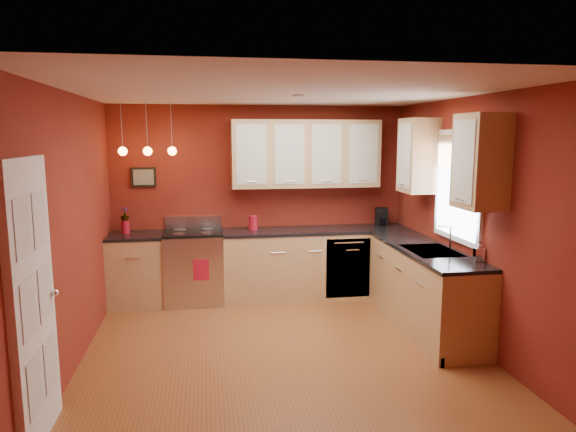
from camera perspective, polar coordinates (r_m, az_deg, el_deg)
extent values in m
plane|color=brown|center=(5.42, -0.49, -14.92)|extent=(4.20, 4.20, 0.00)
cube|color=silver|center=(4.98, -0.53, 13.62)|extent=(4.00, 4.20, 0.02)
cube|color=maroon|center=(7.10, -3.08, 1.69)|extent=(4.00, 0.02, 2.60)
cube|color=maroon|center=(3.04, 5.56, -8.21)|extent=(4.00, 0.02, 2.60)
cube|color=maroon|center=(5.14, -23.15, -1.80)|extent=(0.02, 4.20, 2.60)
cube|color=maroon|center=(5.69, 19.81, -0.63)|extent=(0.02, 4.20, 2.60)
cube|color=tan|center=(6.98, -16.40, -5.89)|extent=(0.70, 0.60, 0.90)
cube|color=tan|center=(7.08, 3.15, -5.33)|extent=(2.54, 0.60, 0.90)
cube|color=tan|center=(6.14, 14.87, -7.87)|extent=(0.60, 2.10, 0.90)
cube|color=black|center=(6.88, -16.57, -2.10)|extent=(0.70, 0.62, 0.04)
cube|color=black|center=(6.98, 3.18, -1.59)|extent=(2.54, 0.62, 0.04)
cube|color=black|center=(6.02, 15.05, -3.58)|extent=(0.62, 2.10, 0.04)
cube|color=#BCBCC1|center=(6.93, -10.38, -5.71)|extent=(0.76, 0.64, 0.92)
cube|color=black|center=(6.63, -10.43, -6.19)|extent=(0.55, 0.02, 0.32)
cylinder|color=#BCBCC1|center=(6.56, -10.49, -4.19)|extent=(0.60, 0.02, 0.02)
cube|color=black|center=(6.82, -10.49, -1.85)|extent=(0.76, 0.60, 0.03)
cylinder|color=gray|center=(6.69, -12.06, -1.94)|extent=(0.16, 0.16, 0.01)
cylinder|color=gray|center=(6.68, -8.97, -1.86)|extent=(0.16, 0.16, 0.01)
cylinder|color=gray|center=(6.96, -11.95, -1.51)|extent=(0.16, 0.16, 0.01)
cylinder|color=gray|center=(6.95, -8.99, -1.43)|extent=(0.16, 0.16, 0.01)
cube|color=#BCBCC1|center=(7.10, -10.46, -0.64)|extent=(0.76, 0.04, 0.16)
cube|color=#BCBCC1|center=(6.90, 6.69, -5.77)|extent=(0.60, 0.02, 0.80)
cube|color=gray|center=(5.89, 15.65, -3.93)|extent=(0.50, 0.70, 0.05)
cube|color=black|center=(6.04, 14.97, -3.68)|extent=(0.42, 0.30, 0.02)
cube|color=black|center=(5.74, 16.35, -4.39)|extent=(0.42, 0.30, 0.02)
cylinder|color=white|center=(5.95, 17.64, -2.27)|extent=(0.02, 0.02, 0.28)
cylinder|color=white|center=(5.90, 17.09, -1.06)|extent=(0.16, 0.02, 0.02)
cube|color=white|center=(5.90, 18.42, 3.20)|extent=(0.04, 1.02, 1.22)
cube|color=white|center=(5.89, 18.29, 3.20)|extent=(0.01, 0.90, 1.10)
cube|color=#8C5E46|center=(5.86, 18.34, 6.79)|extent=(0.02, 0.96, 0.36)
cube|color=white|center=(4.07, -26.53, -8.71)|extent=(0.06, 0.82, 2.05)
cube|color=silver|center=(3.76, -27.43, -1.14)|extent=(0.00, 0.28, 0.40)
cube|color=silver|center=(4.10, -25.89, -0.28)|extent=(0.00, 0.28, 0.40)
cube|color=silver|center=(3.89, -26.85, -9.15)|extent=(0.00, 0.28, 0.40)
cube|color=silver|center=(4.22, -25.38, -7.67)|extent=(0.00, 0.28, 0.40)
cube|color=silver|center=(4.08, -26.28, -16.53)|extent=(0.00, 0.28, 0.40)
cube|color=silver|center=(4.40, -24.89, -14.57)|extent=(0.00, 0.28, 0.40)
sphere|color=white|center=(4.36, -24.47, -7.76)|extent=(0.06, 0.06, 0.06)
cube|color=tan|center=(6.96, 1.98, 6.93)|extent=(2.00, 0.35, 0.90)
cube|color=tan|center=(5.83, 17.09, 6.15)|extent=(0.35, 1.95, 0.90)
cube|color=black|center=(7.05, -15.74, 4.18)|extent=(0.32, 0.03, 0.26)
cylinder|color=gray|center=(6.73, -18.01, 9.41)|extent=(0.01, 0.01, 0.60)
sphere|color=#FFA53F|center=(6.73, -17.89, 6.86)|extent=(0.11, 0.11, 0.11)
cylinder|color=gray|center=(6.69, -15.44, 9.53)|extent=(0.01, 0.01, 0.60)
sphere|color=#FFA53F|center=(6.69, -15.33, 6.96)|extent=(0.11, 0.11, 0.11)
cylinder|color=gray|center=(6.67, -12.84, 9.63)|extent=(0.01, 0.01, 0.60)
sphere|color=#FFA53F|center=(6.67, -12.75, 7.06)|extent=(0.11, 0.11, 0.11)
cylinder|color=#A81225|center=(6.89, -3.89, -0.83)|extent=(0.12, 0.12, 0.18)
cylinder|color=#A81225|center=(6.88, -3.90, -0.05)|extent=(0.13, 0.13, 0.02)
cylinder|color=#A81225|center=(6.96, -17.61, -1.16)|extent=(0.11, 0.11, 0.17)
imported|color=#A81225|center=(6.94, -17.68, 0.15)|extent=(0.12, 0.12, 0.19)
cube|color=black|center=(7.32, 10.33, -0.07)|extent=(0.20, 0.18, 0.25)
cylinder|color=black|center=(7.29, 10.45, -0.66)|extent=(0.12, 0.12, 0.12)
imported|color=white|center=(5.50, 20.47, -3.70)|extent=(0.11, 0.11, 0.21)
cube|color=#A81225|center=(6.59, -9.63, -5.91)|extent=(0.20, 0.01, 0.27)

